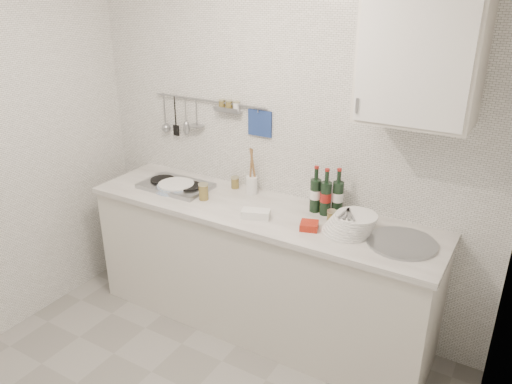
{
  "coord_description": "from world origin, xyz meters",
  "views": [
    {
      "loc": [
        1.51,
        -1.48,
        2.31
      ],
      "look_at": [
        0.1,
        0.9,
        1.13
      ],
      "focal_mm": 35.0,
      "sensor_mm": 36.0,
      "label": 1
    }
  ],
  "objects_px": {
    "plate_stack_hob": "(175,186)",
    "wine_bottles": "(326,191)",
    "plate_stack_sink": "(351,224)",
    "utensil_crock": "(252,183)",
    "wall_cabinet": "(421,56)"
  },
  "relations": [
    {
      "from": "plate_stack_hob",
      "to": "wine_bottles",
      "type": "height_order",
      "value": "wine_bottles"
    },
    {
      "from": "plate_stack_sink",
      "to": "wine_bottles",
      "type": "bearing_deg",
      "value": 144.01
    },
    {
      "from": "wine_bottles",
      "to": "utensil_crock",
      "type": "distance_m",
      "value": 0.58
    },
    {
      "from": "plate_stack_sink",
      "to": "wine_bottles",
      "type": "xyz_separation_m",
      "value": [
        -0.24,
        0.17,
        0.1
      ]
    },
    {
      "from": "wall_cabinet",
      "to": "plate_stack_sink",
      "type": "relative_size",
      "value": 2.2
    },
    {
      "from": "plate_stack_hob",
      "to": "plate_stack_sink",
      "type": "xyz_separation_m",
      "value": [
        1.33,
        0.02,
        0.03
      ]
    },
    {
      "from": "wall_cabinet",
      "to": "utensil_crock",
      "type": "xyz_separation_m",
      "value": [
        -1.07,
        0.07,
        -0.95
      ]
    },
    {
      "from": "plate_stack_sink",
      "to": "utensil_crock",
      "type": "height_order",
      "value": "utensil_crock"
    },
    {
      "from": "wall_cabinet",
      "to": "plate_stack_hob",
      "type": "relative_size",
      "value": 2.47
    },
    {
      "from": "wall_cabinet",
      "to": "plate_stack_sink",
      "type": "xyz_separation_m",
      "value": [
        -0.26,
        -0.13,
        -0.97
      ]
    },
    {
      "from": "plate_stack_hob",
      "to": "wine_bottles",
      "type": "relative_size",
      "value": 0.91
    },
    {
      "from": "plate_stack_hob",
      "to": "plate_stack_sink",
      "type": "bearing_deg",
      "value": 0.8
    },
    {
      "from": "wall_cabinet",
      "to": "wine_bottles",
      "type": "distance_m",
      "value": 1.0
    },
    {
      "from": "plate_stack_hob",
      "to": "utensil_crock",
      "type": "height_order",
      "value": "utensil_crock"
    },
    {
      "from": "plate_stack_hob",
      "to": "utensil_crock",
      "type": "relative_size",
      "value": 0.84
    }
  ]
}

